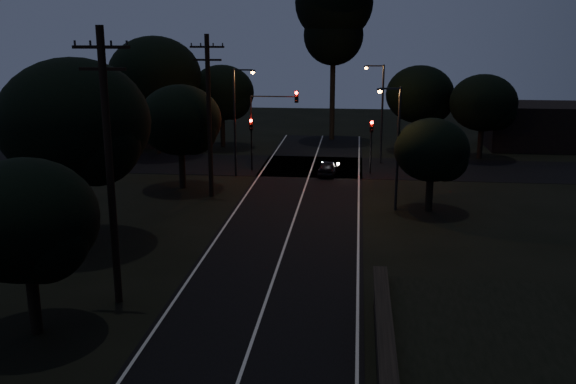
{
  "coord_description": "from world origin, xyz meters",
  "views": [
    {
      "loc": [
        3.55,
        -8.44,
        10.94
      ],
      "look_at": [
        0.0,
        24.0,
        2.5
      ],
      "focal_mm": 40.0,
      "sensor_mm": 36.0,
      "label": 1
    }
  ],
  "objects_px": {
    "signal_left": "(251,135)",
    "signal_right": "(371,137)",
    "utility_pole_mid": "(109,165)",
    "tall_pine": "(334,13)",
    "streetlight_a": "(237,115)",
    "utility_pole_far": "(209,114)",
    "streetlight_b": "(380,107)",
    "streetlight_c": "(395,140)",
    "car": "(328,168)",
    "signal_mast": "(273,116)"
  },
  "relations": [
    {
      "from": "tall_pine",
      "to": "signal_right",
      "type": "relative_size",
      "value": 4.12
    },
    {
      "from": "streetlight_b",
      "to": "streetlight_c",
      "type": "relative_size",
      "value": 1.07
    },
    {
      "from": "utility_pole_mid",
      "to": "signal_mast",
      "type": "xyz_separation_m",
      "value": [
        3.09,
        24.99,
        -1.4
      ]
    },
    {
      "from": "signal_right",
      "to": "streetlight_c",
      "type": "xyz_separation_m",
      "value": [
        1.23,
        -9.99,
        1.51
      ]
    },
    {
      "from": "signal_mast",
      "to": "streetlight_b",
      "type": "relative_size",
      "value": 0.78
    },
    {
      "from": "utility_pole_far",
      "to": "car",
      "type": "distance_m",
      "value": 11.38
    },
    {
      "from": "signal_mast",
      "to": "car",
      "type": "relative_size",
      "value": 1.9
    },
    {
      "from": "tall_pine",
      "to": "streetlight_a",
      "type": "bearing_deg",
      "value": -110.36
    },
    {
      "from": "signal_mast",
      "to": "utility_pole_mid",
      "type": "bearing_deg",
      "value": -97.04
    },
    {
      "from": "utility_pole_mid",
      "to": "tall_pine",
      "type": "distance_m",
      "value": 41.12
    },
    {
      "from": "signal_left",
      "to": "streetlight_b",
      "type": "height_order",
      "value": "streetlight_b"
    },
    {
      "from": "streetlight_b",
      "to": "signal_mast",
      "type": "bearing_deg",
      "value": -154.01
    },
    {
      "from": "signal_left",
      "to": "streetlight_c",
      "type": "xyz_separation_m",
      "value": [
        10.43,
        -9.99,
        1.51
      ]
    },
    {
      "from": "streetlight_b",
      "to": "streetlight_a",
      "type": "bearing_deg",
      "value": -150.52
    },
    {
      "from": "signal_right",
      "to": "tall_pine",
      "type": "bearing_deg",
      "value": 103.49
    },
    {
      "from": "utility_pole_far",
      "to": "tall_pine",
      "type": "distance_m",
      "value": 24.96
    },
    {
      "from": "tall_pine",
      "to": "signal_mast",
      "type": "relative_size",
      "value": 2.7
    },
    {
      "from": "car",
      "to": "signal_right",
      "type": "bearing_deg",
      "value": -159.8
    },
    {
      "from": "signal_mast",
      "to": "car",
      "type": "xyz_separation_m",
      "value": [
        4.31,
        -0.88,
        -3.78
      ]
    },
    {
      "from": "car",
      "to": "tall_pine",
      "type": "bearing_deg",
      "value": -83.73
    },
    {
      "from": "tall_pine",
      "to": "streetlight_b",
      "type": "relative_size",
      "value": 2.11
    },
    {
      "from": "streetlight_b",
      "to": "signal_left",
      "type": "bearing_deg",
      "value": -157.95
    },
    {
      "from": "streetlight_a",
      "to": "streetlight_b",
      "type": "bearing_deg",
      "value": 29.48
    },
    {
      "from": "signal_mast",
      "to": "streetlight_a",
      "type": "distance_m",
      "value": 3.13
    },
    {
      "from": "tall_pine",
      "to": "signal_left",
      "type": "relative_size",
      "value": 4.12
    },
    {
      "from": "utility_pole_far",
      "to": "tall_pine",
      "type": "bearing_deg",
      "value": 73.07
    },
    {
      "from": "utility_pole_mid",
      "to": "streetlight_a",
      "type": "bearing_deg",
      "value": 88.27
    },
    {
      "from": "signal_right",
      "to": "streetlight_a",
      "type": "xyz_separation_m",
      "value": [
        -9.91,
        -1.99,
        1.8
      ]
    },
    {
      "from": "tall_pine",
      "to": "signal_left",
      "type": "bearing_deg",
      "value": -110.46
    },
    {
      "from": "signal_left",
      "to": "streetlight_b",
      "type": "distance_m",
      "value": 10.84
    },
    {
      "from": "tall_pine",
      "to": "car",
      "type": "distance_m",
      "value": 19.7
    },
    {
      "from": "signal_left",
      "to": "signal_right",
      "type": "bearing_deg",
      "value": 0.0
    },
    {
      "from": "utility_pole_mid",
      "to": "streetlight_a",
      "type": "xyz_separation_m",
      "value": [
        0.69,
        23.0,
        -1.1
      ]
    },
    {
      "from": "signal_right",
      "to": "signal_mast",
      "type": "bearing_deg",
      "value": 179.97
    },
    {
      "from": "streetlight_a",
      "to": "utility_pole_far",
      "type": "bearing_deg",
      "value": -96.59
    },
    {
      "from": "signal_right",
      "to": "streetlight_c",
      "type": "height_order",
      "value": "streetlight_c"
    },
    {
      "from": "tall_pine",
      "to": "car",
      "type": "relative_size",
      "value": 5.14
    },
    {
      "from": "utility_pole_far",
      "to": "streetlight_a",
      "type": "distance_m",
      "value": 6.1
    },
    {
      "from": "utility_pole_mid",
      "to": "tall_pine",
      "type": "xyz_separation_m",
      "value": [
        7.0,
        40.0,
        6.45
      ]
    },
    {
      "from": "tall_pine",
      "to": "car",
      "type": "xyz_separation_m",
      "value": [
        0.4,
        -15.89,
        -11.63
      ]
    },
    {
      "from": "signal_left",
      "to": "signal_right",
      "type": "height_order",
      "value": "same"
    },
    {
      "from": "utility_pole_mid",
      "to": "signal_left",
      "type": "relative_size",
      "value": 2.68
    },
    {
      "from": "streetlight_c",
      "to": "signal_right",
      "type": "bearing_deg",
      "value": 97.02
    },
    {
      "from": "tall_pine",
      "to": "utility_pole_far",
      "type": "bearing_deg",
      "value": -106.93
    },
    {
      "from": "streetlight_b",
      "to": "utility_pole_far",
      "type": "bearing_deg",
      "value": -133.3
    },
    {
      "from": "streetlight_a",
      "to": "signal_mast",
      "type": "bearing_deg",
      "value": 39.77
    },
    {
      "from": "utility_pole_mid",
      "to": "streetlight_c",
      "type": "xyz_separation_m",
      "value": [
        11.83,
        15.0,
        -1.39
      ]
    },
    {
      "from": "utility_pole_far",
      "to": "signal_mast",
      "type": "relative_size",
      "value": 1.68
    },
    {
      "from": "utility_pole_far",
      "to": "signal_left",
      "type": "xyz_separation_m",
      "value": [
        1.4,
        7.99,
        -2.65
      ]
    },
    {
      "from": "tall_pine",
      "to": "streetlight_b",
      "type": "distance_m",
      "value": 14.02
    }
  ]
}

